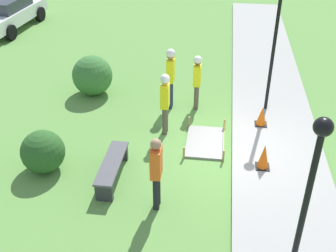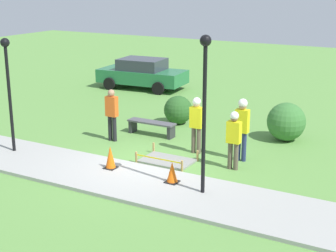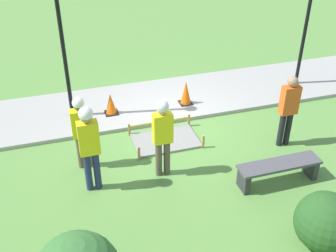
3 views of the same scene
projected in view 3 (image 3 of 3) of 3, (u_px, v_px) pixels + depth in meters
The scene contains 13 objects.
ground_plane at pixel (168, 124), 10.87m from camera, with size 60.00×60.00×0.00m, color #5B8E42.
sidewalk at pixel (155, 101), 11.81m from camera, with size 28.00×2.39×0.10m.
wet_concrete_patch at pixel (165, 140), 10.18m from camera, with size 1.60×1.07×0.34m.
traffic_cone_near_patch at pixel (186, 93), 11.42m from camera, with size 0.34×0.34×0.66m.
traffic_cone_far_patch at pixel (111, 104), 10.99m from camera, with size 0.34×0.34×0.57m.
park_bench at pixel (279, 169), 8.74m from camera, with size 1.78×0.44×0.50m.
worker_supervisor at pixel (163, 132), 8.58m from camera, with size 0.40×0.26×1.81m.
worker_assistant at pixel (89, 141), 8.13m from camera, with size 0.40×0.28×1.94m.
worker_trainee at pixel (81, 127), 8.84m from camera, with size 0.40×0.25×1.73m.
bystander_in_orange_shirt at pixel (288, 107), 9.56m from camera, with size 0.40×0.23×1.79m.
lamppost_near at pixel (59, 18), 9.66m from camera, with size 0.28×0.28×3.98m.
lamppost_far at pixel (310, 5), 11.39m from camera, with size 0.28×0.28×3.54m.
shrub_rounded_near at pixel (326, 222), 7.19m from camera, with size 1.08×1.08×1.08m.
Camera 3 is at (2.69, 8.80, 5.78)m, focal length 45.00 mm.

